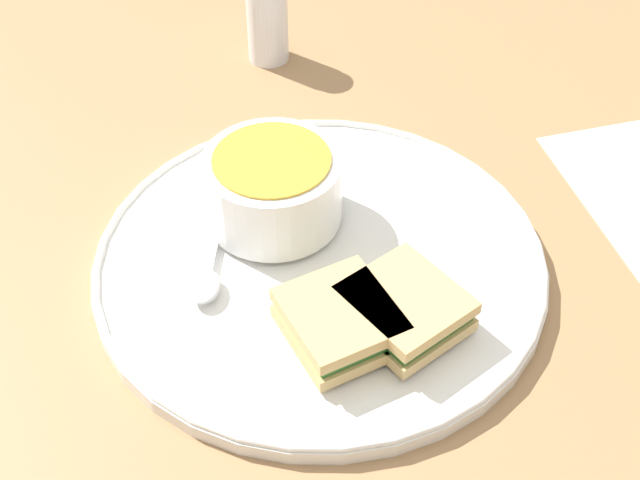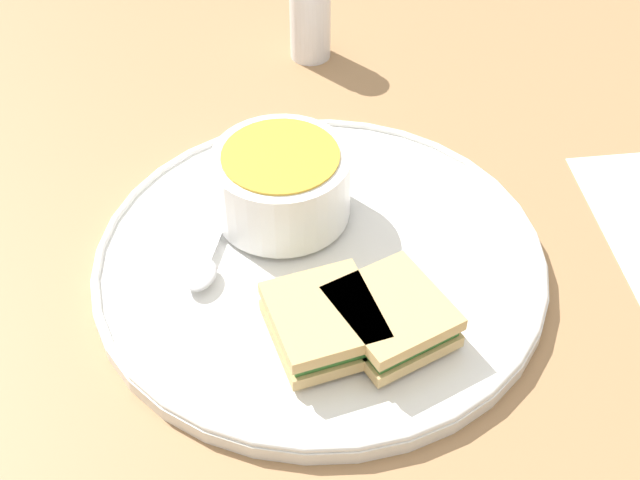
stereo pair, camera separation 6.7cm
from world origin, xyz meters
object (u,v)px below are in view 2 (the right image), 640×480
at_px(spoon, 204,266).
at_px(sandwich_half_near, 324,322).
at_px(salt_shaker, 310,17).
at_px(sandwich_half_far, 391,317).
at_px(soup_bowl, 281,183).

distance_m(spoon, sandwich_half_near, 0.11).
bearing_deg(spoon, salt_shaker, 177.79).
height_order(sandwich_half_near, sandwich_half_far, same).
distance_m(soup_bowl, spoon, 0.09).
height_order(soup_bowl, sandwich_half_far, soup_bowl).
height_order(sandwich_half_far, salt_shaker, salt_shaker).
xyz_separation_m(soup_bowl, spoon, (-0.04, 0.08, -0.03)).
height_order(soup_bowl, salt_shaker, salt_shaker).
bearing_deg(sandwich_half_far, salt_shaker, -10.44).
relative_size(sandwich_half_near, sandwich_half_far, 0.86).
bearing_deg(salt_shaker, spoon, 146.98).
bearing_deg(soup_bowl, spoon, 119.57).
bearing_deg(salt_shaker, soup_bowl, 156.02).
bearing_deg(soup_bowl, sandwich_half_near, 174.86).
distance_m(sandwich_half_near, sandwich_half_far, 0.05).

